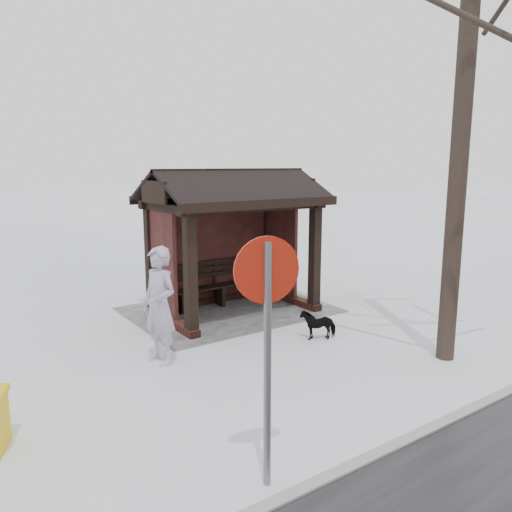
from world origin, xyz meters
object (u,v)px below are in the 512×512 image
(bus_shelter, at_px, (229,212))
(road_sign, at_px, (267,311))
(pedestrian, at_px, (160,306))
(dog, at_px, (318,324))

(bus_shelter, xyz_separation_m, road_sign, (2.90, 5.35, -0.36))
(road_sign, bearing_deg, pedestrian, -80.86)
(bus_shelter, xyz_separation_m, dog, (-0.40, 2.43, -1.90))
(bus_shelter, relative_size, road_sign, 1.42)
(road_sign, bearing_deg, bus_shelter, -102.22)
(pedestrian, relative_size, road_sign, 0.75)
(dog, bearing_deg, road_sign, -25.72)
(dog, bearing_deg, pedestrian, -78.97)
(bus_shelter, height_order, pedestrian, bus_shelter)
(pedestrian, height_order, dog, pedestrian)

